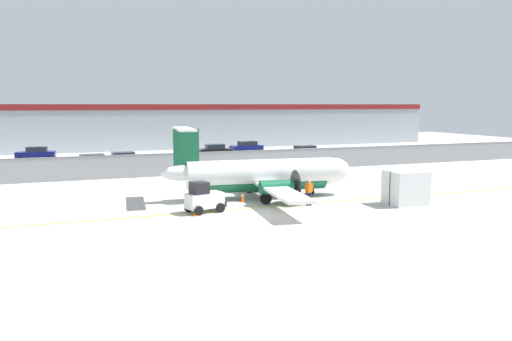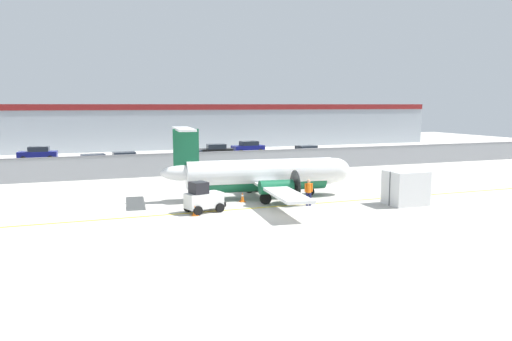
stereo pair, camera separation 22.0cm
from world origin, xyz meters
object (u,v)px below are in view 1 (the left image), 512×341
Objects in this scene: baggage_tug at (204,198)px; parked_car_5 at (247,147)px; parked_car_1 at (93,162)px; parked_car_2 at (124,160)px; parked_car_0 at (36,154)px; parked_car_4 at (214,151)px; traffic_cone_near_right at (243,197)px; cargo_container at (406,188)px; parked_car_6 at (306,152)px; commuter_airplane at (264,175)px; ground_crew_worker at (309,191)px; traffic_cone_near_left at (196,211)px; parked_car_3 at (190,158)px.

baggage_tug is 35.78m from parked_car_5.
parked_car_2 is (3.03, 1.26, 0.00)m from parked_car_1.
parked_car_1 and parked_car_5 have the same top height.
parked_car_0 is 20.32m from parked_car_4.
parked_car_2 reaches higher than traffic_cone_near_right.
cargo_container is 3.81× the size of traffic_cone_near_right.
commuter_airplane is at bearing -130.32° from parked_car_6.
baggage_tug is at bearing -82.73° from ground_crew_worker.
baggage_tug reaches higher than parked_car_2.
parked_car_0 is at bearing -141.39° from ground_crew_worker.
parked_car_0 is 12.77m from parked_car_1.
parked_car_3 is at bearing 77.56° from traffic_cone_near_left.
parked_car_3 is at bearing 97.77° from commuter_airplane.
ground_crew_worker reaches higher than traffic_cone_near_right.
baggage_tug is 13.08m from cargo_container.
baggage_tug reaches higher than traffic_cone_near_left.
parked_car_5 is at bearing 65.72° from traffic_cone_near_left.
traffic_cone_near_left is 0.15× the size of parked_car_3.
parked_car_6 is at bearing 36.86° from baggage_tug.
parked_car_2 is 0.98× the size of parked_car_3.
parked_car_4 is (19.99, -3.63, 0.00)m from parked_car_0.
cargo_container reaches higher than traffic_cone_near_right.
parked_car_1 is 3.28m from parked_car_2.
commuter_airplane is at bearing 66.51° from parked_car_5.
parked_car_2 is at bearing 93.78° from traffic_cone_near_left.
cargo_container is 13.68m from traffic_cone_near_left.
commuter_airplane is at bearing -71.69° from parked_car_2.
parked_car_3 is 14.29m from parked_car_5.
parked_car_5 is (15.11, 33.50, 0.58)m from traffic_cone_near_left.
ground_crew_worker and parked_car_3 have the same top height.
parked_car_6 is (11.69, 24.06, -0.06)m from ground_crew_worker.
traffic_cone_near_left is 23.84m from parked_car_3.
commuter_airplane is 21.27m from parked_car_1.
traffic_cone_near_right is at bearing 118.99° from parked_car_0.
traffic_cone_near_left is 0.15× the size of parked_car_0.
parked_car_2 is at bearing 174.87° from parked_car_6.
commuter_airplane reaches higher than parked_car_3.
parked_car_3 is (-0.71, 19.41, -0.71)m from commuter_airplane.
commuter_airplane is 21.13m from parked_car_2.
ground_crew_worker is at bearing -123.18° from parked_car_6.
parked_car_0 is at bearing -6.87° from parked_car_5.
traffic_cone_near_right is at bearing -77.25° from parked_car_2.
parked_car_4 and parked_car_5 have the same top height.
commuter_airplane is 25.12× the size of traffic_cone_near_left.
parked_car_5 is (19.71, 11.12, 0.00)m from parked_car_1.
cargo_container is 26.18m from parked_car_3.
ground_crew_worker and parked_car_0 have the same top height.
parked_car_5 is at bearing 28.38° from parked_car_2.
parked_car_1 and parked_car_3 have the same top height.
baggage_tug reaches higher than parked_car_0.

